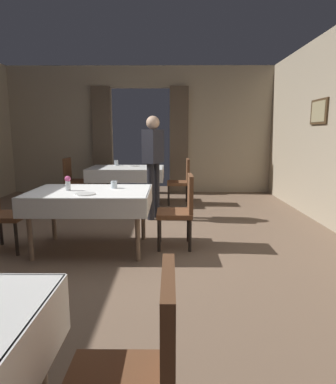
{
  "coord_description": "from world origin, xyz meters",
  "views": [
    {
      "loc": [
        0.72,
        -3.82,
        1.44
      ],
      "look_at": [
        0.69,
        0.18,
        0.71
      ],
      "focal_mm": 30.39,
      "sensor_mm": 36.0,
      "label": 1
    }
  ],
  "objects_px": {
    "dining_table_mid": "(90,197)",
    "person_waiter_by_doorway": "(153,159)",
    "chair_far_left": "(73,178)",
    "plate_mid_c": "(85,194)",
    "chair_near_right": "(138,375)",
    "plate_far_a": "(134,166)",
    "flower_vase_mid": "(68,183)",
    "chair_mid_right": "(181,207)",
    "glass_far_b": "(116,163)",
    "chair_far_right": "(182,179)",
    "glass_mid_b": "(114,185)",
    "dining_table_far": "(127,171)"
  },
  "relations": [
    {
      "from": "chair_mid_right",
      "to": "person_waiter_by_doorway",
      "type": "height_order",
      "value": "person_waiter_by_doorway"
    },
    {
      "from": "glass_mid_b",
      "to": "plate_mid_c",
      "type": "bearing_deg",
      "value": -120.92
    },
    {
      "from": "chair_near_right",
      "to": "plate_far_a",
      "type": "distance_m",
      "value": 5.81
    },
    {
      "from": "chair_near_right",
      "to": "chair_far_left",
      "type": "xyz_separation_m",
      "value": [
        -1.93,
        5.68,
        0.0
      ]
    },
    {
      "from": "dining_table_far",
      "to": "glass_mid_b",
      "type": "xyz_separation_m",
      "value": [
        0.19,
        -2.61,
        0.13
      ]
    },
    {
      "from": "chair_mid_right",
      "to": "plate_far_a",
      "type": "xyz_separation_m",
      "value": [
        -0.91,
        2.87,
        0.24
      ]
    },
    {
      "from": "chair_far_left",
      "to": "plate_mid_c",
      "type": "bearing_deg",
      "value": -71.12
    },
    {
      "from": "plate_far_a",
      "to": "glass_far_b",
      "type": "relative_size",
      "value": 1.99
    },
    {
      "from": "plate_mid_c",
      "to": "chair_near_right",
      "type": "bearing_deg",
      "value": -71.44
    },
    {
      "from": "dining_table_mid",
      "to": "dining_table_far",
      "type": "xyz_separation_m",
      "value": [
        0.07,
        2.78,
        -0.0
      ]
    },
    {
      "from": "dining_table_mid",
      "to": "plate_far_a",
      "type": "height_order",
      "value": "plate_far_a"
    },
    {
      "from": "chair_near_right",
      "to": "plate_far_a",
      "type": "bearing_deg",
      "value": 96.41
    },
    {
      "from": "chair_far_right",
      "to": "glass_mid_b",
      "type": "xyz_separation_m",
      "value": [
        -0.96,
        -2.51,
        0.28
      ]
    },
    {
      "from": "dining_table_mid",
      "to": "plate_mid_c",
      "type": "xyz_separation_m",
      "value": [
        0.01,
        -0.27,
        0.09
      ]
    },
    {
      "from": "flower_vase_mid",
      "to": "plate_far_a",
      "type": "height_order",
      "value": "flower_vase_mid"
    },
    {
      "from": "person_waiter_by_doorway",
      "to": "chair_far_right",
      "type": "bearing_deg",
      "value": 65.7
    },
    {
      "from": "dining_table_mid",
      "to": "plate_far_a",
      "type": "xyz_separation_m",
      "value": [
        0.21,
        2.97,
        0.09
      ]
    },
    {
      "from": "plate_far_a",
      "to": "chair_mid_right",
      "type": "bearing_deg",
      "value": -72.46
    },
    {
      "from": "chair_far_right",
      "to": "glass_far_b",
      "type": "xyz_separation_m",
      "value": [
        -1.41,
        0.47,
        0.29
      ]
    },
    {
      "from": "chair_near_right",
      "to": "glass_mid_b",
      "type": "height_order",
      "value": "chair_near_right"
    },
    {
      "from": "glass_far_b",
      "to": "person_waiter_by_doorway",
      "type": "relative_size",
      "value": 0.07
    },
    {
      "from": "chair_mid_right",
      "to": "glass_mid_b",
      "type": "distance_m",
      "value": 0.9
    },
    {
      "from": "chair_mid_right",
      "to": "glass_mid_b",
      "type": "relative_size",
      "value": 10.07
    },
    {
      "from": "plate_far_a",
      "to": "glass_far_b",
      "type": "bearing_deg",
      "value": 156.78
    },
    {
      "from": "glass_mid_b",
      "to": "dining_table_far",
      "type": "bearing_deg",
      "value": 94.16
    },
    {
      "from": "chair_far_left",
      "to": "glass_mid_b",
      "type": "bearing_deg",
      "value": -63.88
    },
    {
      "from": "dining_table_mid",
      "to": "person_waiter_by_doorway",
      "type": "height_order",
      "value": "person_waiter_by_doorway"
    },
    {
      "from": "flower_vase_mid",
      "to": "glass_mid_b",
      "type": "height_order",
      "value": "flower_vase_mid"
    },
    {
      "from": "chair_near_right",
      "to": "chair_far_left",
      "type": "bearing_deg",
      "value": 108.74
    },
    {
      "from": "chair_near_right",
      "to": "flower_vase_mid",
      "type": "xyz_separation_m",
      "value": [
        -1.12,
        2.78,
        0.33
      ]
    },
    {
      "from": "dining_table_mid",
      "to": "glass_mid_b",
      "type": "bearing_deg",
      "value": 31.92
    },
    {
      "from": "chair_far_left",
      "to": "chair_far_right",
      "type": "bearing_deg",
      "value": -5.32
    },
    {
      "from": "chair_mid_right",
      "to": "person_waiter_by_doorway",
      "type": "xyz_separation_m",
      "value": [
        -0.42,
        1.41,
        0.51
      ]
    },
    {
      "from": "chair_mid_right",
      "to": "chair_far_right",
      "type": "height_order",
      "value": "same"
    },
    {
      "from": "chair_near_right",
      "to": "chair_mid_right",
      "type": "height_order",
      "value": "same"
    },
    {
      "from": "chair_far_right",
      "to": "chair_mid_right",
      "type": "bearing_deg",
      "value": -92.35
    },
    {
      "from": "dining_table_mid",
      "to": "chair_mid_right",
      "type": "bearing_deg",
      "value": 5.25
    },
    {
      "from": "dining_table_mid",
      "to": "chair_mid_right",
      "type": "relative_size",
      "value": 1.57
    },
    {
      "from": "glass_mid_b",
      "to": "chair_far_right",
      "type": "bearing_deg",
      "value": 69.16
    },
    {
      "from": "plate_mid_c",
      "to": "glass_far_b",
      "type": "height_order",
      "value": "glass_far_b"
    },
    {
      "from": "chair_far_left",
      "to": "flower_vase_mid",
      "type": "distance_m",
      "value": 3.04
    },
    {
      "from": "glass_far_b",
      "to": "chair_mid_right",
      "type": "bearing_deg",
      "value": -66.73
    },
    {
      "from": "chair_far_right",
      "to": "plate_mid_c",
      "type": "relative_size",
      "value": 4.03
    },
    {
      "from": "chair_mid_right",
      "to": "glass_far_b",
      "type": "distance_m",
      "value": 3.32
    },
    {
      "from": "chair_mid_right",
      "to": "flower_vase_mid",
      "type": "distance_m",
      "value": 1.42
    },
    {
      "from": "chair_far_right",
      "to": "plate_far_a",
      "type": "bearing_deg",
      "value": 163.69
    },
    {
      "from": "plate_mid_c",
      "to": "plate_far_a",
      "type": "distance_m",
      "value": 3.24
    },
    {
      "from": "chair_mid_right",
      "to": "plate_far_a",
      "type": "bearing_deg",
      "value": 107.54
    },
    {
      "from": "dining_table_far",
      "to": "person_waiter_by_doorway",
      "type": "height_order",
      "value": "person_waiter_by_doorway"
    },
    {
      "from": "dining_table_mid",
      "to": "glass_mid_b",
      "type": "distance_m",
      "value": 0.34
    }
  ]
}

